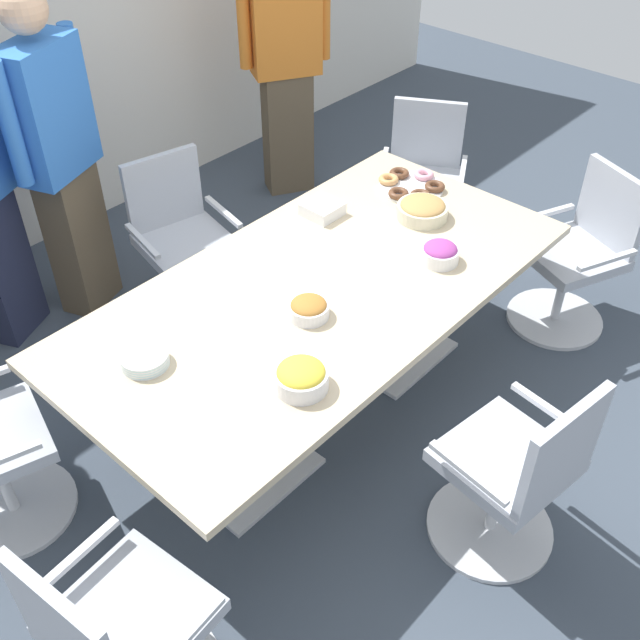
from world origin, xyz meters
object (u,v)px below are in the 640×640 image
Objects in this scene: person_standing_2 at (59,156)px; snack_bowl_candy_mix at (440,253)px; plate_stack at (145,359)px; napkin_pile at (322,209)px; snack_bowl_pretzels at (309,308)px; office_chair_5 at (576,260)px; office_chair_0 at (421,188)px; person_standing_3 at (286,60)px; office_chair_1 at (183,248)px; snack_bowl_chips_yellow at (301,376)px; conference_table at (320,307)px; office_chair_4 at (514,477)px; donut_platter at (411,185)px; office_chair_3 at (122,639)px; snack_bowl_cookies at (422,209)px.

person_standing_2 is 2.02m from snack_bowl_candy_mix.
plate_stack is 1.11× the size of napkin_pile.
snack_bowl_pretzels is at bearing 71.64° from person_standing_2.
office_chair_0 is at bearing 19.35° from office_chair_5.
person_standing_3 is 2.15m from snack_bowl_candy_mix.
office_chair_1 reaches higher than snack_bowl_chips_yellow.
conference_table is 2.64× the size of office_chair_4.
donut_platter is (-0.51, -1.42, -0.16)m from person_standing_3.
office_chair_4 reaches higher than snack_bowl_pretzels.
person_standing_2 reaches higher than person_standing_3.
person_standing_2 is 10.28× the size of snack_bowl_pretzels.
office_chair_5 is at bearing -16.27° from snack_bowl_pretzels.
conference_table is 1.61m from office_chair_3.
office_chair_3 is (-1.60, -1.59, 0.00)m from office_chair_1.
office_chair_4 reaches higher than napkin_pile.
snack_bowl_cookies is 1.61m from plate_stack.
snack_bowl_candy_mix is (1.03, 0.09, -0.01)m from snack_bowl_chips_yellow.
snack_bowl_pretzels is at bearing -150.59° from conference_table.
office_chair_1 and office_chair_3 have the same top height.
snack_bowl_chips_yellow is (1.00, 0.12, 0.40)m from office_chair_3.
office_chair_1 is 2.17m from office_chair_5.
office_chair_5 reaches higher than napkin_pile.
office_chair_3 is at bearing 111.01° from office_chair_5.
snack_bowl_cookies is (0.96, 0.11, 0.01)m from snack_bowl_pretzels.
snack_bowl_pretzels is 0.68× the size of snack_bowl_cookies.
office_chair_3 is 5.20× the size of snack_bowl_pretzels.
office_chair_3 and office_chair_4 have the same top height.
office_chair_1 is 1.30m from snack_bowl_pretzels.
snack_bowl_cookies is at bearing 0.22° from conference_table.
office_chair_1 is 3.55× the size of snack_bowl_cookies.
snack_bowl_candy_mix is at bearing 95.05° from office_chair_5.
conference_table is 13.44× the size of snack_bowl_candy_mix.
office_chair_5 is 5.10× the size of snack_bowl_candy_mix.
office_chair_0 is 1.00× the size of office_chair_3.
person_standing_3 reaches higher than office_chair_3.
person_standing_2 reaches higher than office_chair_4.
snack_bowl_chips_yellow reaches higher than napkin_pile.
napkin_pile is at bearing 38.19° from snack_bowl_chips_yellow.
person_standing_2 is 1.40m from napkin_pile.
person_standing_2 is 10.39× the size of napkin_pile.
office_chair_1 is 2.54× the size of donut_platter.
office_chair_5 is at bearing -18.21° from plate_stack.
snack_bowl_chips_yellow is (-0.24, -1.95, -0.14)m from person_standing_2.
conference_table is 1.35× the size of person_standing_3.
snack_bowl_chips_yellow is at bearing -141.81° from napkin_pile.
snack_bowl_chips_yellow reaches higher than snack_bowl_pretzels.
plate_stack is at bearing 68.99° from office_chair_0.
napkin_pile is (0.64, 0.50, -0.01)m from snack_bowl_pretzels.
conference_table is 0.66m from snack_bowl_chips_yellow.
conference_table is 6.70× the size of donut_platter.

